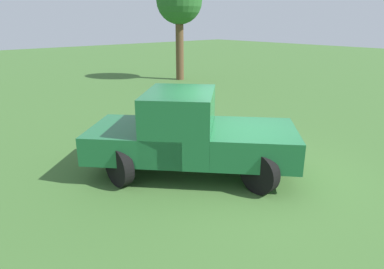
# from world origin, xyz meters

# --- Properties ---
(ground_plane) EXTENTS (80.00, 80.00, 0.00)m
(ground_plane) POSITION_xyz_m (0.00, 0.00, 0.00)
(ground_plane) COLOR #3D662D
(pickup_truck) EXTENTS (4.53, 4.34, 1.84)m
(pickup_truck) POSITION_xyz_m (-0.97, -0.97, 0.96)
(pickup_truck) COLOR black
(pickup_truck) RESTS_ON ground_plane
(tree_back_right) EXTENTS (2.49, 2.49, 5.51)m
(tree_back_right) POSITION_xyz_m (-10.89, 7.05, 4.16)
(tree_back_right) COLOR brown
(tree_back_right) RESTS_ON ground_plane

